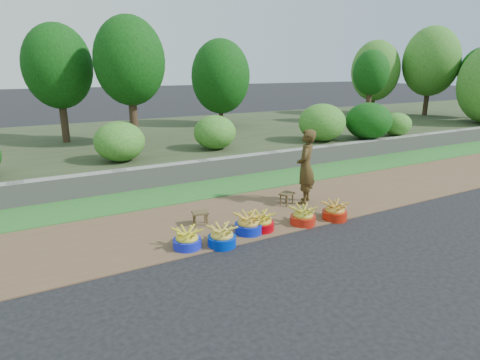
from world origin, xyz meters
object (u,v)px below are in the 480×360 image
basin_b (222,237)px  vendor_woman (306,167)px  basin_c (249,224)px  stool_right (287,195)px  basin_f (335,212)px  basin_e (303,216)px  stool_left (200,214)px  basin_a (187,240)px  basin_d (261,223)px

basin_b → vendor_woman: bearing=22.8°
basin_c → stool_right: basin_c is taller
basin_f → basin_e: bearing=173.1°
basin_c → stool_left: 1.00m
stool_left → stool_right: stool_right is taller
basin_a → vendor_woman: (3.18, 0.91, 0.69)m
stool_left → vendor_woman: size_ratio=0.20×
basin_c → basin_b: bearing=-160.0°
basin_b → basin_e: 1.81m
stool_left → basin_a: bearing=-126.1°
basin_e → vendor_woman: 1.45m
basin_c → vendor_woman: vendor_woman is taller
basin_a → vendor_woman: size_ratio=0.29×
basin_d → stool_left: (-0.90, 0.78, 0.07)m
basin_e → stool_right: size_ratio=1.32×
stool_left → vendor_woman: vendor_woman is taller
basin_e → basin_b: bearing=-176.7°
basin_b → vendor_woman: vendor_woman is taller
basin_b → basin_e: basin_e is taller
basin_a → stool_left: 1.02m
basin_a → basin_f: bearing=-3.2°
basin_a → basin_b: bearing=-18.8°
stool_right → basin_e: bearing=-109.2°
basin_b → stool_left: (0.04, 1.01, 0.07)m
basin_d → basin_f: size_ratio=0.97×
vendor_woman → stool_right: bearing=-53.4°
basin_c → basin_e: basin_c is taller
stool_right → stool_left: bearing=-175.7°
stool_left → stool_right: 2.15m
stool_left → stool_right: (2.15, 0.16, 0.00)m
basin_e → vendor_woman: size_ratio=0.30×
basin_c → vendor_woman: bearing=23.7°
basin_b → basin_c: (0.67, 0.25, 0.01)m
basin_f → stool_left: size_ratio=1.46×
basin_b → stool_left: basin_b is taller
basin_a → basin_c: bearing=2.5°
basin_c → basin_f: bearing=-7.0°
basin_b → basin_d: size_ratio=1.02×
basin_c → basin_d: (0.27, -0.01, -0.01)m
basin_c → stool_left: (-0.63, 0.77, 0.06)m
basin_d → stool_right: size_ratio=1.29×
vendor_woman → basin_b: bearing=-20.7°
stool_right → basin_d: bearing=-142.9°
basin_a → stool_left: bearing=53.9°
basin_a → basin_e: (2.37, -0.09, 0.00)m
basin_f → stool_left: bearing=158.3°
basin_f → stool_left: (-2.50, 1.00, 0.07)m
basin_e → stool_right: 1.14m
stool_right → vendor_woman: bearing=-9.9°
basin_a → stool_right: 2.92m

